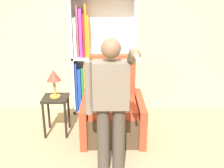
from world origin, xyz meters
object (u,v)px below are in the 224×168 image
at_px(side_table, 56,105).
at_px(person_standing, 111,100).
at_px(table_lamp, 54,77).
at_px(armchair, 113,111).
at_px(bookcase, 96,61).

bearing_deg(side_table, person_standing, -47.54).
bearing_deg(table_lamp, side_table, 180.00).
bearing_deg(side_table, armchair, -0.21).
relative_size(armchair, table_lamp, 2.74).
relative_size(side_table, table_lamp, 1.41).
height_order(armchair, person_standing, person_standing).
height_order(bookcase, side_table, bookcase).
height_order(bookcase, armchair, bookcase).
height_order(bookcase, table_lamp, bookcase).
distance_m(armchair, table_lamp, 1.01).
xyz_separation_m(person_standing, table_lamp, (-0.81, 0.89, -0.02)).
relative_size(person_standing, table_lamp, 3.82).
height_order(person_standing, table_lamp, person_standing).
height_order(side_table, table_lamp, table_lamp).
xyz_separation_m(side_table, table_lamp, (0.00, 0.00, 0.43)).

